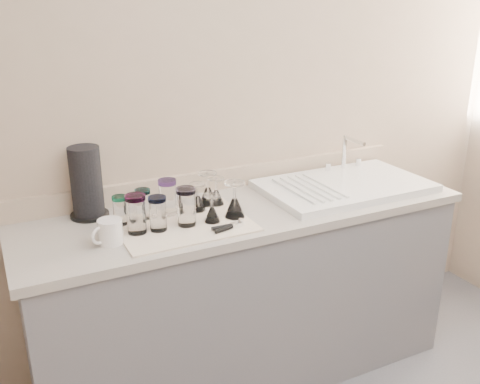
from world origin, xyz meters
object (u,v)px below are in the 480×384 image
goblet_back_right (216,195)px  can_opener (228,227)px  goblet_extra (208,193)px  goblet_front_left (212,213)px  white_mug (110,232)px  tumbler_purple (168,197)px  tumbler_magenta (136,214)px  tumbler_cyan (143,204)px  goblet_front_right (235,205)px  tumbler_teal (120,210)px  paper_towel_roll (87,183)px  sink_unit (344,185)px  tumbler_lavender (186,206)px  goblet_back_left (198,201)px  tumbler_blue (158,213)px

goblet_back_right → can_opener: bearing=-104.1°
goblet_back_right → goblet_extra: bearing=146.6°
goblet_front_left → white_mug: 0.43m
goblet_front_left → white_mug: size_ratio=0.85×
goblet_back_right → white_mug: size_ratio=0.88×
tumbler_purple → can_opener: bearing=-57.4°
goblet_back_right → goblet_extra: 0.04m
tumbler_magenta → tumbler_cyan: bearing=63.0°
goblet_front_right → white_mug: 0.54m
tumbler_cyan → can_opener: (0.28, -0.26, -0.06)m
tumbler_teal → goblet_front_right: bearing=-17.0°
goblet_front_right → paper_towel_roll: 0.64m
sink_unit → can_opener: 0.76m
can_opener → tumbler_purple: bearing=122.6°
goblet_front_left → can_opener: (0.03, -0.10, -0.03)m
tumbler_purple → tumbler_lavender: size_ratio=0.97×
goblet_back_left → can_opener: 0.25m
goblet_front_right → goblet_extra: size_ratio=1.05×
can_opener → tumbler_blue: bearing=156.1°
tumbler_purple → goblet_back_left: tumbler_purple is taller
goblet_extra → paper_towel_roll: size_ratio=0.48×
goblet_back_left → white_mug: size_ratio=0.88×
tumbler_purple → goblet_front_right: 0.29m
tumbler_blue → tumbler_cyan: bearing=96.8°
goblet_back_right → can_opener: (-0.07, -0.27, -0.03)m
goblet_front_left → tumbler_blue: bearing=175.3°
white_mug → goblet_front_right: bearing=1.1°
tumbler_teal → paper_towel_roll: size_ratio=0.39×
tumbler_cyan → tumbler_purple: tumbler_purple is taller
tumbler_purple → white_mug: 0.34m
goblet_back_right → tumbler_magenta: bearing=-160.8°
tumbler_lavender → goblet_front_left: 0.12m
tumbler_lavender → goblet_front_right: tumbler_lavender is taller
goblet_extra → white_mug: size_ratio=1.04×
tumbler_cyan → tumbler_purple: size_ratio=0.83×
tumbler_blue → goblet_extra: size_ratio=0.96×
tumbler_blue → can_opener: bearing=-23.9°
sink_unit → goblet_front_right: bearing=-171.8°
tumbler_blue → goblet_back_left: size_ratio=1.15×
goblet_extra → tumbler_magenta: bearing=-156.7°
sink_unit → goblet_front_left: bearing=-172.4°
tumbler_teal → goblet_front_right: size_ratio=0.78×
tumbler_purple → sink_unit: bearing=-4.0°
sink_unit → tumbler_magenta: size_ratio=5.07×
tumbler_teal → tumbler_lavender: (0.24, -0.13, 0.02)m
tumbler_magenta → goblet_front_left: bearing=-6.0°
goblet_extra → sink_unit: bearing=-7.8°
paper_towel_roll → goblet_back_right: bearing=-13.6°
can_opener → goblet_extra: bearing=82.9°
goblet_front_left → tumbler_magenta: bearing=174.0°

